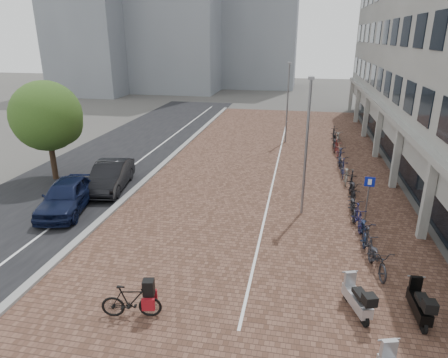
% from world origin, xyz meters
% --- Properties ---
extents(ground, '(140.00, 140.00, 0.00)m').
position_xyz_m(ground, '(0.00, 0.00, 0.00)').
color(ground, '#474442').
rests_on(ground, ground).
extents(plaza_brick, '(14.50, 42.00, 0.04)m').
position_xyz_m(plaza_brick, '(2.00, 12.00, 0.01)').
color(plaza_brick, brown).
rests_on(plaza_brick, ground).
extents(street_asphalt, '(8.00, 50.00, 0.03)m').
position_xyz_m(street_asphalt, '(-9.00, 12.00, 0.01)').
color(street_asphalt, black).
rests_on(street_asphalt, ground).
extents(curb, '(0.35, 42.00, 0.14)m').
position_xyz_m(curb, '(-5.10, 12.00, 0.07)').
color(curb, gray).
rests_on(curb, ground).
extents(lane_line, '(0.12, 44.00, 0.00)m').
position_xyz_m(lane_line, '(-7.00, 12.00, 0.02)').
color(lane_line, white).
rests_on(lane_line, street_asphalt).
extents(parking_line, '(0.10, 30.00, 0.00)m').
position_xyz_m(parking_line, '(2.20, 12.00, 0.04)').
color(parking_line, white).
rests_on(parking_line, plaza_brick).
extents(car_navy, '(2.74, 4.87, 1.56)m').
position_xyz_m(car_navy, '(-7.22, 3.65, 0.78)').
color(car_navy, black).
rests_on(car_navy, ground).
extents(car_dark, '(2.34, 4.78, 1.51)m').
position_xyz_m(car_dark, '(-6.50, 6.75, 0.75)').
color(car_dark, black).
rests_on(car_dark, ground).
extents(hero_bike, '(1.88, 0.86, 1.28)m').
position_xyz_m(hero_bike, '(-1.05, -2.97, 0.57)').
color(hero_bike, black).
rests_on(hero_bike, ground).
extents(scooter_front, '(1.03, 1.72, 1.13)m').
position_xyz_m(scooter_front, '(5.57, -1.50, 0.56)').
color(scooter_front, '#AFAFB4').
rests_on(scooter_front, ground).
extents(scooter_mid, '(0.59, 1.67, 1.14)m').
position_xyz_m(scooter_mid, '(7.35, -1.44, 0.57)').
color(scooter_mid, black).
rests_on(scooter_mid, ground).
extents(parking_sign, '(0.44, 0.11, 2.10)m').
position_xyz_m(parking_sign, '(6.74, 5.35, 1.37)').
color(parking_sign, slate).
rests_on(parking_sign, ground).
extents(lamp_near, '(0.12, 0.12, 6.31)m').
position_xyz_m(lamp_near, '(3.87, 5.50, 3.15)').
color(lamp_near, gray).
rests_on(lamp_near, ground).
extents(lamp_far, '(0.12, 0.12, 6.08)m').
position_xyz_m(lamp_far, '(2.44, 18.80, 3.04)').
color(lamp_far, slate).
rests_on(lamp_far, ground).
extents(street_tree, '(3.93, 3.93, 5.72)m').
position_xyz_m(street_tree, '(-10.39, 7.73, 3.63)').
color(street_tree, '#382619').
rests_on(street_tree, ground).
extents(bike_row, '(1.33, 21.45, 1.05)m').
position_xyz_m(bike_row, '(6.32, 10.65, 0.52)').
color(bike_row, black).
rests_on(bike_row, ground).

